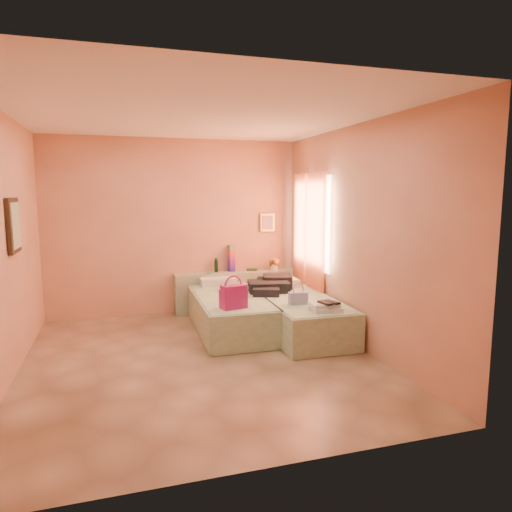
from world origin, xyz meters
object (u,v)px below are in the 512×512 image
at_px(flower_vase, 274,263).
at_px(towel_stack, 326,307).
at_px(magenta_handbag, 233,297).
at_px(headboard_ledge, 237,291).
at_px(green_book, 252,270).
at_px(bed_right, 299,315).
at_px(water_bottle, 216,266).
at_px(blue_handbag, 298,298).
at_px(bed_left, 230,313).

distance_m(flower_vase, towel_stack, 2.15).
relative_size(flower_vase, magenta_handbag, 0.78).
distance_m(headboard_ledge, green_book, 0.44).
height_order(bed_right, water_bottle, water_bottle).
height_order(headboard_ledge, blue_handbag, blue_handbag).
height_order(bed_right, flower_vase, flower_vase).
relative_size(green_book, towel_stack, 0.50).
relative_size(bed_right, towel_stack, 5.71).
height_order(bed_left, green_book, green_book).
xyz_separation_m(headboard_ledge, water_bottle, (-0.33, 0.08, 0.43)).
distance_m(water_bottle, towel_stack, 2.45).
height_order(bed_right, green_book, green_book).
xyz_separation_m(bed_left, flower_vase, (1.02, 1.00, 0.53)).
bearing_deg(headboard_ledge, bed_left, -109.65).
bearing_deg(blue_handbag, green_book, 94.40).
bearing_deg(towel_stack, water_bottle, 111.92).
distance_m(bed_right, flower_vase, 1.50).
bearing_deg(water_bottle, green_book, -2.50).
xyz_separation_m(headboard_ledge, green_book, (0.28, 0.05, 0.34)).
bearing_deg(water_bottle, magenta_handbag, -95.13).
bearing_deg(magenta_handbag, headboard_ledge, 61.53).
relative_size(magenta_handbag, towel_stack, 0.92).
relative_size(bed_left, flower_vase, 8.00).
xyz_separation_m(headboard_ledge, blue_handbag, (0.38, -1.77, 0.25)).
distance_m(green_book, blue_handbag, 1.82).
bearing_deg(green_book, magenta_handbag, -89.38).
distance_m(headboard_ledge, blue_handbag, 1.83).
relative_size(bed_left, bed_right, 1.00).
bearing_deg(water_bottle, bed_right, -60.90).
distance_m(green_book, towel_stack, 2.26).
distance_m(bed_right, magenta_handbag, 1.13).
bearing_deg(headboard_ledge, blue_handbag, -77.86).
distance_m(green_book, flower_vase, 0.40).
bearing_deg(headboard_ledge, towel_stack, -75.08).
bearing_deg(flower_vase, blue_handbag, -98.83).
xyz_separation_m(headboard_ledge, bed_right, (0.52, -1.46, -0.08)).
bearing_deg(magenta_handbag, flower_vase, 43.25).
xyz_separation_m(blue_handbag, towel_stack, (0.20, -0.42, -0.03)).
xyz_separation_m(flower_vase, magenta_handbag, (-1.14, -1.68, -0.12)).
xyz_separation_m(bed_right, blue_handbag, (-0.14, -0.31, 0.33)).
height_order(green_book, magenta_handbag, magenta_handbag).
relative_size(headboard_ledge, towel_stack, 5.86).
distance_m(bed_left, bed_right, 0.99).
distance_m(headboard_ledge, towel_stack, 2.28).
xyz_separation_m(green_book, blue_handbag, (0.10, -1.82, -0.09)).
bearing_deg(water_bottle, bed_left, -92.42).
bearing_deg(green_book, bed_right, -56.84).
distance_m(flower_vase, blue_handbag, 1.75).
height_order(green_book, towel_stack, green_book).
height_order(headboard_ledge, green_book, green_book).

